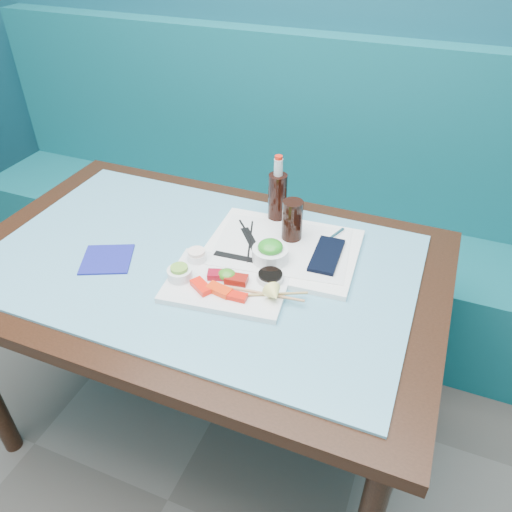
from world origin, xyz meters
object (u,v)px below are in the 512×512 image
at_px(serving_tray, 282,249).
at_px(cola_glass, 292,220).
at_px(cola_bottle_body, 277,199).
at_px(booth_bench, 288,225).
at_px(seaweed_bowl, 270,254).
at_px(dining_table, 201,284).
at_px(sashimi_plate, 227,283).
at_px(blue_napkin, 107,259).

relative_size(serving_tray, cola_glass, 3.48).
bearing_deg(cola_bottle_body, booth_bench, 103.84).
height_order(seaweed_bowl, cola_glass, cola_glass).
bearing_deg(serving_tray, cola_glass, 75.93).
bearing_deg(cola_glass, dining_table, -139.76).
relative_size(sashimi_plate, serving_tray, 0.74).
bearing_deg(blue_napkin, seaweed_bowl, 19.14).
bearing_deg(cola_glass, cola_bottle_body, 130.80).
bearing_deg(blue_napkin, sashimi_plate, 3.80).
height_order(seaweed_bowl, cola_bottle_body, cola_bottle_body).
bearing_deg(blue_napkin, cola_glass, 31.39).
xyz_separation_m(dining_table, serving_tray, (0.21, 0.13, 0.10)).
xyz_separation_m(sashimi_plate, cola_glass, (0.09, 0.26, 0.07)).
height_order(dining_table, serving_tray, serving_tray).
bearing_deg(serving_tray, dining_table, -151.81).
distance_m(sashimi_plate, cola_glass, 0.29).
bearing_deg(cola_glass, seaweed_bowl, -98.75).
xyz_separation_m(dining_table, seaweed_bowl, (0.20, 0.06, 0.13)).
distance_m(dining_table, cola_bottle_body, 0.36).
distance_m(dining_table, serving_tray, 0.27).
bearing_deg(cola_bottle_body, serving_tray, -64.48).
relative_size(booth_bench, seaweed_bowl, 29.05).
xyz_separation_m(cola_glass, blue_napkin, (-0.47, -0.29, -0.08)).
distance_m(cola_glass, blue_napkin, 0.55).
bearing_deg(dining_table, cola_bottle_body, 63.72).
bearing_deg(booth_bench, blue_napkin, -104.82).
height_order(sashimi_plate, cola_bottle_body, cola_bottle_body).
bearing_deg(cola_glass, serving_tray, -100.30).
relative_size(sashimi_plate, seaweed_bowl, 3.13).
height_order(dining_table, seaweed_bowl, seaweed_bowl).
height_order(serving_tray, seaweed_bowl, seaweed_bowl).
bearing_deg(serving_tray, sashimi_plate, -116.07).
relative_size(sashimi_plate, cola_bottle_body, 1.93).
xyz_separation_m(dining_table, blue_napkin, (-0.25, -0.10, 0.09)).
distance_m(booth_bench, dining_table, 0.89).
xyz_separation_m(serving_tray, cola_glass, (0.01, 0.05, 0.07)).
distance_m(seaweed_bowl, blue_napkin, 0.48).
height_order(booth_bench, sashimi_plate, booth_bench).
xyz_separation_m(sashimi_plate, cola_bottle_body, (0.01, 0.35, 0.08)).
height_order(cola_glass, blue_napkin, cola_glass).
bearing_deg(cola_bottle_body, dining_table, -116.28).
relative_size(booth_bench, dining_table, 2.14).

